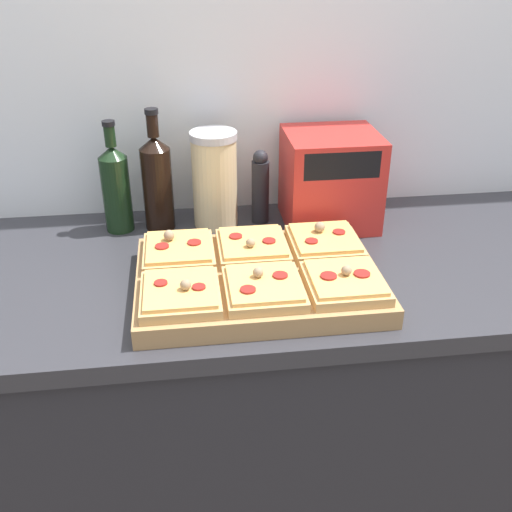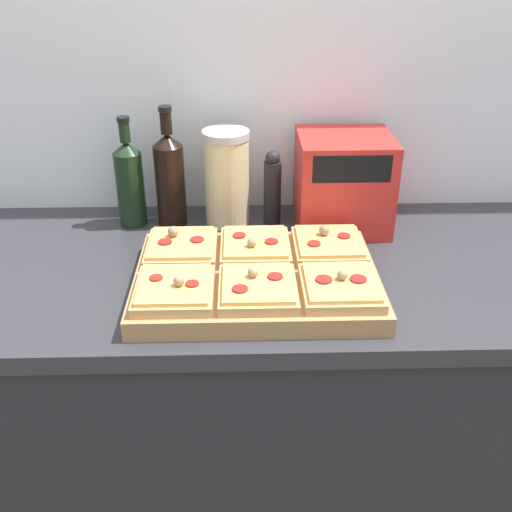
# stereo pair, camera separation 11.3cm
# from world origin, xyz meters

# --- Properties ---
(wall_back) EXTENTS (6.00, 0.06, 2.50)m
(wall_back) POSITION_xyz_m (0.00, 0.67, 1.25)
(wall_back) COLOR silver
(wall_back) RESTS_ON ground_plane
(kitchen_counter) EXTENTS (2.63, 0.67, 0.93)m
(kitchen_counter) POSITION_xyz_m (0.00, 0.32, 0.47)
(kitchen_counter) COLOR #232328
(kitchen_counter) RESTS_ON ground_plane
(cutting_board) EXTENTS (0.51, 0.37, 0.04)m
(cutting_board) POSITION_xyz_m (-0.01, 0.21, 0.95)
(cutting_board) COLOR #A37A4C
(cutting_board) RESTS_ON kitchen_counter
(pizza_slice_back_left) EXTENTS (0.15, 0.17, 0.05)m
(pizza_slice_back_left) POSITION_xyz_m (-0.17, 0.30, 0.99)
(pizza_slice_back_left) COLOR tan
(pizza_slice_back_left) RESTS_ON cutting_board
(pizza_slice_back_center) EXTENTS (0.15, 0.17, 0.05)m
(pizza_slice_back_center) POSITION_xyz_m (-0.01, 0.30, 0.99)
(pizza_slice_back_center) COLOR tan
(pizza_slice_back_center) RESTS_ON cutting_board
(pizza_slice_back_right) EXTENTS (0.15, 0.17, 0.05)m
(pizza_slice_back_right) POSITION_xyz_m (0.15, 0.30, 0.99)
(pizza_slice_back_right) COLOR tan
(pizza_slice_back_right) RESTS_ON cutting_board
(pizza_slice_front_left) EXTENTS (0.15, 0.17, 0.05)m
(pizza_slice_front_left) POSITION_xyz_m (-0.17, 0.12, 0.99)
(pizza_slice_front_left) COLOR tan
(pizza_slice_front_left) RESTS_ON cutting_board
(pizza_slice_front_center) EXTENTS (0.15, 0.17, 0.05)m
(pizza_slice_front_center) POSITION_xyz_m (-0.01, 0.12, 0.99)
(pizza_slice_front_center) COLOR tan
(pizza_slice_front_center) RESTS_ON cutting_board
(pizza_slice_front_right) EXTENTS (0.15, 0.17, 0.05)m
(pizza_slice_front_right) POSITION_xyz_m (0.15, 0.12, 0.99)
(pizza_slice_front_right) COLOR tan
(pizza_slice_front_right) RESTS_ON cutting_board
(olive_oil_bottle) EXTENTS (0.07, 0.07, 0.28)m
(olive_oil_bottle) POSITION_xyz_m (-0.32, 0.54, 1.05)
(olive_oil_bottle) COLOR black
(olive_oil_bottle) RESTS_ON kitchen_counter
(wine_bottle) EXTENTS (0.07, 0.07, 0.30)m
(wine_bottle) POSITION_xyz_m (-0.22, 0.54, 1.06)
(wine_bottle) COLOR black
(wine_bottle) RESTS_ON kitchen_counter
(grain_jar_tall) EXTENTS (0.12, 0.12, 0.24)m
(grain_jar_tall) POSITION_xyz_m (-0.08, 0.54, 1.05)
(grain_jar_tall) COLOR beige
(grain_jar_tall) RESTS_ON kitchen_counter
(pepper_mill) EXTENTS (0.04, 0.04, 0.19)m
(pepper_mill) POSITION_xyz_m (0.04, 0.54, 1.03)
(pepper_mill) COLOR black
(pepper_mill) RESTS_ON kitchen_counter
(toaster_oven) EXTENTS (0.25, 0.21, 0.23)m
(toaster_oven) POSITION_xyz_m (0.21, 0.51, 1.05)
(toaster_oven) COLOR red
(toaster_oven) RESTS_ON kitchen_counter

